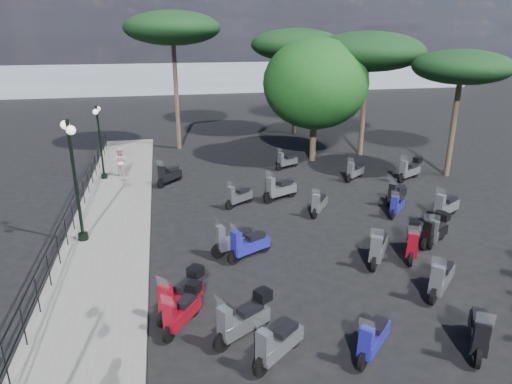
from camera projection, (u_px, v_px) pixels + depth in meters
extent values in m
plane|color=black|center=(299.00, 255.00, 15.56)|extent=(120.00, 120.00, 0.00)
cube|color=slate|center=(109.00, 233.00, 17.07)|extent=(3.00, 30.00, 0.15)
cylinder|color=black|center=(6.00, 365.00, 9.49)|extent=(0.04, 0.04, 1.10)
cylinder|color=black|center=(23.00, 326.00, 10.75)|extent=(0.04, 0.04, 1.10)
cylinder|color=black|center=(37.00, 294.00, 12.01)|extent=(0.04, 0.04, 1.10)
cylinder|color=black|center=(49.00, 269.00, 13.27)|extent=(0.04, 0.04, 1.10)
cylinder|color=black|center=(58.00, 248.00, 14.53)|extent=(0.04, 0.04, 1.10)
cylinder|color=black|center=(66.00, 231.00, 15.79)|extent=(0.04, 0.04, 1.10)
cylinder|color=black|center=(73.00, 216.00, 17.06)|extent=(0.04, 0.04, 1.10)
cylinder|color=black|center=(78.00, 203.00, 18.32)|extent=(0.04, 0.04, 1.10)
cylinder|color=black|center=(83.00, 191.00, 19.58)|extent=(0.04, 0.04, 1.10)
cylinder|color=black|center=(88.00, 181.00, 20.84)|extent=(0.04, 0.04, 1.10)
cylinder|color=black|center=(92.00, 173.00, 22.10)|extent=(0.04, 0.04, 1.10)
cylinder|color=black|center=(95.00, 165.00, 23.36)|extent=(0.04, 0.04, 1.10)
cylinder|color=black|center=(98.00, 158.00, 24.62)|extent=(0.04, 0.04, 1.10)
cylinder|color=black|center=(101.00, 152.00, 25.88)|extent=(0.04, 0.04, 1.10)
cylinder|color=black|center=(104.00, 146.00, 27.14)|extent=(0.04, 0.04, 1.10)
cylinder|color=black|center=(106.00, 141.00, 28.40)|extent=(0.04, 0.04, 1.10)
cube|color=black|center=(67.00, 209.00, 16.24)|extent=(0.04, 26.00, 0.04)
cube|color=black|center=(69.00, 223.00, 16.42)|extent=(0.04, 26.00, 0.04)
cylinder|color=black|center=(83.00, 236.00, 16.33)|extent=(0.35, 0.35, 0.26)
cylinder|color=black|center=(76.00, 182.00, 15.64)|extent=(0.12, 0.12, 4.35)
cylinder|color=black|center=(67.00, 124.00, 14.95)|extent=(0.38, 0.93, 0.04)
sphere|color=white|center=(65.00, 125.00, 15.38)|extent=(0.30, 0.30, 0.30)
sphere|color=white|center=(71.00, 130.00, 14.60)|extent=(0.30, 0.30, 0.30)
cylinder|color=black|center=(104.00, 176.00, 23.02)|extent=(0.29, 0.29, 0.22)
cylinder|color=black|center=(100.00, 143.00, 22.44)|extent=(0.10, 0.10, 3.66)
cylinder|color=black|center=(96.00, 109.00, 21.87)|extent=(0.05, 0.82, 0.04)
sphere|color=white|center=(98.00, 109.00, 22.28)|extent=(0.26, 0.26, 0.26)
sphere|color=white|center=(95.00, 112.00, 21.52)|extent=(0.26, 0.26, 0.26)
imported|color=#C5AAA8|center=(120.00, 162.00, 23.26)|extent=(0.87, 0.78, 1.47)
cylinder|color=black|center=(169.00, 334.00, 11.20)|extent=(0.36, 0.45, 0.48)
cylinder|color=black|center=(195.00, 308.00, 12.23)|extent=(0.36, 0.45, 0.48)
cube|color=maroon|center=(183.00, 313.00, 11.70)|extent=(1.03, 1.25, 0.34)
cube|color=black|center=(186.00, 300.00, 11.75)|extent=(0.59, 0.66, 0.14)
cube|color=maroon|center=(170.00, 316.00, 11.11)|extent=(0.37, 0.35, 0.70)
plane|color=white|center=(167.00, 302.00, 10.91)|extent=(0.35, 0.28, 0.37)
cube|color=black|center=(194.00, 287.00, 12.03)|extent=(0.46, 0.46, 0.26)
cylinder|color=black|center=(165.00, 318.00, 11.74)|extent=(0.43, 0.47, 0.53)
cylinder|color=black|center=(196.00, 294.00, 12.82)|extent=(0.43, 0.47, 0.53)
cube|color=maroon|center=(182.00, 298.00, 12.26)|extent=(1.23, 1.32, 0.38)
cube|color=black|center=(186.00, 285.00, 12.31)|extent=(0.69, 0.72, 0.15)
cube|color=maroon|center=(166.00, 300.00, 11.64)|extent=(0.41, 0.40, 0.77)
plane|color=white|center=(163.00, 284.00, 11.42)|extent=(0.37, 0.34, 0.41)
cube|color=black|center=(195.00, 271.00, 12.60)|extent=(0.51, 0.52, 0.29)
cylinder|color=black|center=(234.00, 257.00, 14.90)|extent=(0.51, 0.34, 0.52)
cylinder|color=black|center=(265.00, 245.00, 15.68)|extent=(0.51, 0.34, 0.52)
cube|color=#2122A0|center=(251.00, 245.00, 15.26)|extent=(1.42, 0.99, 0.37)
cube|color=black|center=(255.00, 236.00, 15.27)|extent=(0.73, 0.59, 0.15)
cube|color=#2122A0|center=(236.00, 242.00, 14.78)|extent=(0.36, 0.40, 0.76)
plane|color=white|center=(234.00, 229.00, 14.58)|extent=(0.27, 0.41, 0.40)
cylinder|color=black|center=(230.00, 205.00, 19.40)|extent=(0.43, 0.34, 0.46)
cylinder|color=black|center=(249.00, 198.00, 20.18)|extent=(0.43, 0.34, 0.46)
cube|color=#45484D|center=(240.00, 197.00, 19.77)|extent=(1.21, 0.98, 0.33)
cube|color=black|center=(243.00, 190.00, 19.79)|extent=(0.64, 0.56, 0.13)
cube|color=#45484D|center=(231.00, 194.00, 19.30)|extent=(0.34, 0.36, 0.67)
plane|color=white|center=(230.00, 185.00, 19.12)|extent=(0.27, 0.34, 0.36)
cylinder|color=black|center=(161.00, 183.00, 22.02)|extent=(0.41, 0.45, 0.51)
cylinder|color=black|center=(178.00, 176.00, 23.05)|extent=(0.41, 0.45, 0.51)
cube|color=black|center=(170.00, 176.00, 22.51)|extent=(1.18, 1.26, 0.36)
cube|color=black|center=(172.00, 169.00, 22.56)|extent=(0.66, 0.68, 0.15)
cube|color=black|center=(162.00, 173.00, 21.92)|extent=(0.39, 0.38, 0.74)
plane|color=white|center=(160.00, 164.00, 21.71)|extent=(0.35, 0.33, 0.39)
cylinder|color=black|center=(262.00, 366.00, 10.10)|extent=(0.46, 0.40, 0.51)
cylinder|color=black|center=(295.00, 338.00, 11.01)|extent=(0.46, 0.40, 0.51)
cube|color=#91959B|center=(280.00, 344.00, 10.53)|extent=(1.30, 1.14, 0.36)
cube|color=black|center=(285.00, 329.00, 10.56)|extent=(0.69, 0.64, 0.15)
cube|color=#91959B|center=(264.00, 346.00, 9.99)|extent=(0.38, 0.39, 0.74)
plane|color=white|center=(262.00, 329.00, 9.79)|extent=(0.32, 0.37, 0.39)
cylinder|color=black|center=(222.00, 342.00, 10.87)|extent=(0.51, 0.37, 0.53)
cylinder|color=black|center=(262.00, 319.00, 11.71)|extent=(0.51, 0.37, 0.53)
cube|color=#91959B|center=(245.00, 322.00, 11.26)|extent=(1.41, 1.06, 0.37)
cube|color=black|center=(250.00, 309.00, 11.27)|extent=(0.73, 0.63, 0.15)
cube|color=#91959B|center=(225.00, 322.00, 10.75)|extent=(0.38, 0.41, 0.77)
plane|color=white|center=(222.00, 306.00, 10.54)|extent=(0.29, 0.40, 0.41)
cube|color=black|center=(263.00, 295.00, 11.49)|extent=(0.50, 0.49, 0.29)
cylinder|color=black|center=(218.00, 251.00, 15.29)|extent=(0.53, 0.26, 0.52)
cylinder|color=black|center=(253.00, 243.00, 15.89)|extent=(0.53, 0.26, 0.52)
cube|color=#91959B|center=(237.00, 241.00, 15.55)|extent=(1.47, 0.77, 0.37)
cube|color=black|center=(242.00, 232.00, 15.53)|extent=(0.72, 0.51, 0.15)
cube|color=#91959B|center=(220.00, 237.00, 15.16)|extent=(0.33, 0.38, 0.76)
plane|color=white|center=(218.00, 224.00, 14.97)|extent=(0.20, 0.42, 0.41)
cylinder|color=black|center=(268.00, 196.00, 20.42)|extent=(0.47, 0.29, 0.47)
cylinder|color=black|center=(288.00, 190.00, 21.10)|extent=(0.47, 0.29, 0.47)
cube|color=#91959B|center=(279.00, 189.00, 20.73)|extent=(1.29, 0.86, 0.33)
cube|color=black|center=(282.00, 183.00, 20.73)|extent=(0.66, 0.52, 0.14)
cube|color=#91959B|center=(269.00, 186.00, 20.31)|extent=(0.32, 0.36, 0.69)
plane|color=white|center=(268.00, 177.00, 20.13)|extent=(0.23, 0.37, 0.36)
cylinder|color=black|center=(269.00, 198.00, 20.09)|extent=(0.53, 0.33, 0.54)
cylinder|color=black|center=(292.00, 191.00, 20.85)|extent=(0.53, 0.33, 0.54)
cube|color=gray|center=(282.00, 190.00, 20.43)|extent=(1.48, 0.97, 0.38)
cube|color=black|center=(285.00, 183.00, 20.44)|extent=(0.75, 0.59, 0.16)
cube|color=gray|center=(271.00, 186.00, 19.97)|extent=(0.37, 0.41, 0.78)
plane|color=white|center=(270.00, 175.00, 19.76)|extent=(0.26, 0.42, 0.42)
cylinder|color=black|center=(363.00, 361.00, 10.28)|extent=(0.42, 0.41, 0.49)
cylinder|color=black|center=(381.00, 333.00, 11.23)|extent=(0.42, 0.41, 0.49)
cube|color=#2122A0|center=(374.00, 339.00, 10.73)|extent=(1.18, 1.17, 0.34)
cube|color=black|center=(378.00, 325.00, 10.77)|extent=(0.65, 0.64, 0.14)
cube|color=#2122A0|center=(366.00, 342.00, 10.18)|extent=(0.37, 0.37, 0.71)
plane|color=white|center=(367.00, 326.00, 9.98)|extent=(0.33, 0.33, 0.38)
cylinder|color=black|center=(434.00, 296.00, 12.71)|extent=(0.47, 0.44, 0.53)
cylinder|color=black|center=(446.00, 276.00, 13.73)|extent=(0.47, 0.44, 0.53)
cube|color=#91959B|center=(442.00, 279.00, 13.20)|extent=(1.31, 1.26, 0.38)
cube|color=black|center=(445.00, 267.00, 13.24)|extent=(0.71, 0.70, 0.16)
cube|color=#91959B|center=(437.00, 279.00, 12.61)|extent=(0.41, 0.41, 0.78)
plane|color=white|center=(439.00, 264.00, 12.39)|extent=(0.35, 0.37, 0.41)
cylinder|color=black|center=(374.00, 264.00, 14.45)|extent=(0.40, 0.50, 0.54)
cylinder|color=black|center=(381.00, 246.00, 15.61)|extent=(0.40, 0.50, 0.54)
cube|color=gray|center=(379.00, 249.00, 15.01)|extent=(1.15, 1.40, 0.38)
cube|color=black|center=(380.00, 238.00, 15.07)|extent=(0.66, 0.74, 0.16)
cube|color=gray|center=(376.00, 248.00, 14.36)|extent=(0.42, 0.39, 0.78)
plane|color=white|center=(377.00, 234.00, 14.13)|extent=(0.40, 0.32, 0.41)
cylinder|color=black|center=(315.00, 213.00, 18.48)|extent=(0.35, 0.43, 0.46)
cylinder|color=black|center=(323.00, 204.00, 19.47)|extent=(0.35, 0.43, 0.46)
cube|color=#91959B|center=(320.00, 204.00, 18.96)|extent=(1.00, 1.20, 0.33)
cube|color=black|center=(321.00, 197.00, 19.01)|extent=(0.57, 0.64, 0.13)
cube|color=#91959B|center=(316.00, 203.00, 18.40)|extent=(0.36, 0.34, 0.67)
plane|color=white|center=(316.00, 193.00, 18.20)|extent=(0.34, 0.28, 0.36)
cylinder|color=black|center=(279.00, 167.00, 24.71)|extent=(0.44, 0.29, 0.45)
cylinder|color=black|center=(295.00, 163.00, 25.39)|extent=(0.44, 0.29, 0.45)
cube|color=#45484D|center=(288.00, 162.00, 25.02)|extent=(1.24, 0.85, 0.32)
cube|color=black|center=(290.00, 157.00, 25.02)|extent=(0.63, 0.51, 0.13)
cube|color=#45484D|center=(281.00, 159.00, 24.61)|extent=(0.32, 0.35, 0.66)
plane|color=white|center=(280.00, 151.00, 24.43)|extent=(0.23, 0.35, 0.35)
cylinder|color=black|center=(478.00, 357.00, 10.36)|extent=(0.38, 0.49, 0.52)
cylinder|color=black|center=(476.00, 325.00, 11.49)|extent=(0.38, 0.49, 0.52)
cube|color=black|center=(478.00, 332.00, 10.91)|extent=(1.09, 1.37, 0.37)
cube|color=black|center=(480.00, 317.00, 10.97)|extent=(0.63, 0.72, 0.15)
cube|color=black|center=(481.00, 337.00, 10.27)|extent=(0.40, 0.38, 0.76)
plane|color=white|center=(485.00, 320.00, 10.05)|extent=(0.39, 0.30, 0.40)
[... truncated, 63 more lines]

